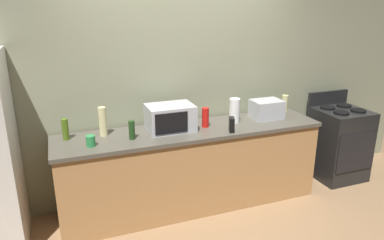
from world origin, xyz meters
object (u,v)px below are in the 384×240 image
(cordless_phone, at_px, (232,125))
(bottle_vinegar, at_px, (285,103))
(bottle_olive_oil, at_px, (65,129))
(bottle_wine, at_px, (132,130))
(bottle_hand_soap, at_px, (103,122))
(microwave, at_px, (170,118))
(toaster_oven, at_px, (267,109))
(mug_green, at_px, (91,141))
(stove_range, at_px, (338,143))
(bottle_hot_sauce, at_px, (205,117))
(paper_towel_roll, at_px, (235,111))

(cordless_phone, bearing_deg, bottle_vinegar, 45.36)
(bottle_olive_oil, bearing_deg, bottle_wine, -19.75)
(bottle_hand_soap, bearing_deg, cordless_phone, -15.36)
(microwave, height_order, toaster_oven, microwave)
(bottle_wine, relative_size, mug_green, 1.83)
(microwave, height_order, cordless_phone, microwave)
(toaster_oven, xyz_separation_m, bottle_wine, (-1.59, -0.13, -0.01))
(mug_green, bearing_deg, stove_range, 2.10)
(bottle_olive_oil, xyz_separation_m, bottle_vinegar, (2.54, 0.07, -0.00))
(toaster_oven, distance_m, mug_green, 1.99)
(cordless_phone, height_order, bottle_olive_oil, bottle_olive_oil)
(microwave, xyz_separation_m, bottle_hot_sauce, (0.38, -0.03, -0.03))
(toaster_oven, bearing_deg, bottle_hand_soap, 177.86)
(bottle_hand_soap, xyz_separation_m, bottle_olive_oil, (-0.36, 0.02, -0.04))
(bottle_vinegar, bearing_deg, bottle_hot_sauce, -170.10)
(paper_towel_roll, xyz_separation_m, cordless_phone, (-0.17, -0.27, -0.06))
(stove_range, xyz_separation_m, mug_green, (-3.05, -0.11, 0.49))
(bottle_vinegar, bearing_deg, toaster_oven, -156.38)
(bottle_hand_soap, relative_size, mug_green, 2.88)
(stove_range, relative_size, microwave, 2.25)
(bottle_hand_soap, relative_size, bottle_olive_oil, 1.41)
(mug_green, bearing_deg, paper_towel_roll, 5.89)
(stove_range, xyz_separation_m, bottle_vinegar, (-0.71, 0.21, 0.54))
(paper_towel_roll, bearing_deg, mug_green, -174.11)
(cordless_phone, distance_m, bottle_vinegar, 1.03)
(stove_range, height_order, bottle_hot_sauce, bottle_hot_sauce)
(cordless_phone, height_order, bottle_wine, bottle_wine)
(bottle_olive_oil, height_order, bottle_hot_sauce, bottle_hot_sauce)
(stove_range, height_order, bottle_hand_soap, bottle_hand_soap)
(paper_towel_roll, distance_m, bottle_hot_sauce, 0.37)
(microwave, relative_size, bottle_hot_sauce, 2.27)
(cordless_phone, xyz_separation_m, bottle_vinegar, (0.93, 0.43, 0.03))
(microwave, relative_size, mug_green, 4.68)
(microwave, height_order, bottle_hot_sauce, microwave)
(cordless_phone, height_order, bottle_vinegar, bottle_vinegar)
(stove_range, height_order, paper_towel_roll, paper_towel_roll)
(bottle_olive_oil, bearing_deg, paper_towel_roll, -3.16)
(bottle_hand_soap, height_order, mug_green, bottle_hand_soap)
(toaster_oven, relative_size, cordless_phone, 2.27)
(paper_towel_roll, relative_size, mug_green, 2.63)
(toaster_oven, bearing_deg, bottle_olive_oil, 177.70)
(bottle_wine, bearing_deg, bottle_hand_soap, 141.43)
(bottle_olive_oil, bearing_deg, stove_range, -2.61)
(stove_range, xyz_separation_m, paper_towel_roll, (-1.48, 0.05, 0.57))
(bottle_hand_soap, relative_size, bottle_hot_sauce, 1.39)
(bottle_vinegar, bearing_deg, bottle_olive_oil, -178.53)
(stove_range, distance_m, microwave, 2.30)
(bottle_hand_soap, bearing_deg, bottle_vinegar, 2.22)
(stove_range, bearing_deg, toaster_oven, 176.75)
(paper_towel_roll, relative_size, cordless_phone, 1.80)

